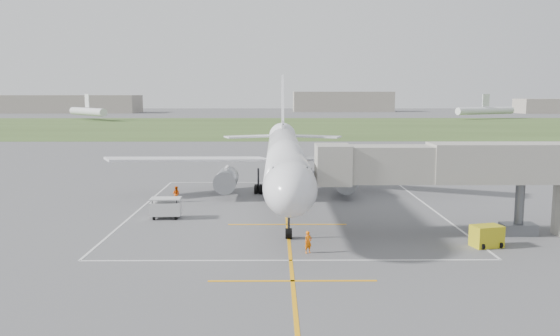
{
  "coord_description": "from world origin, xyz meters",
  "views": [
    {
      "loc": [
        -1.0,
        -54.97,
        10.99
      ],
      "look_at": [
        -0.57,
        -4.0,
        4.0
      ],
      "focal_mm": 35.0,
      "sensor_mm": 36.0,
      "label": 1
    }
  ],
  "objects_px": {
    "jet_bridge": "(492,175)",
    "baggage_cart": "(166,208)",
    "airliner": "(285,158)",
    "ramp_worker_nose": "(308,242)",
    "ramp_worker_wing": "(176,194)",
    "gpu_unit": "(487,236)"
  },
  "relations": [
    {
      "from": "airliner",
      "to": "baggage_cart",
      "type": "distance_m",
      "value": 14.04
    },
    {
      "from": "jet_bridge",
      "to": "ramp_worker_nose",
      "type": "relative_size",
      "value": 15.1
    },
    {
      "from": "ramp_worker_nose",
      "to": "ramp_worker_wing",
      "type": "height_order",
      "value": "ramp_worker_wing"
    },
    {
      "from": "ramp_worker_wing",
      "to": "airliner",
      "type": "bearing_deg",
      "value": -159.1
    },
    {
      "from": "baggage_cart",
      "to": "ramp_worker_wing",
      "type": "height_order",
      "value": "baggage_cart"
    },
    {
      "from": "ramp_worker_wing",
      "to": "gpu_unit",
      "type": "bearing_deg",
      "value": 163.2
    },
    {
      "from": "airliner",
      "to": "ramp_worker_wing",
      "type": "xyz_separation_m",
      "value": [
        -11.16,
        -0.84,
        -3.59
      ]
    },
    {
      "from": "baggage_cart",
      "to": "ramp_worker_nose",
      "type": "bearing_deg",
      "value": -43.81
    },
    {
      "from": "airliner",
      "to": "ramp_worker_wing",
      "type": "relative_size",
      "value": 29.11
    },
    {
      "from": "airliner",
      "to": "jet_bridge",
      "type": "bearing_deg",
      "value": -42.19
    },
    {
      "from": "jet_bridge",
      "to": "baggage_cart",
      "type": "height_order",
      "value": "jet_bridge"
    },
    {
      "from": "gpu_unit",
      "to": "ramp_worker_nose",
      "type": "xyz_separation_m",
      "value": [
        -12.98,
        -1.46,
        0.0
      ]
    },
    {
      "from": "baggage_cart",
      "to": "ramp_worker_nose",
      "type": "xyz_separation_m",
      "value": [
        11.97,
        -10.66,
        -0.17
      ]
    },
    {
      "from": "airliner",
      "to": "ramp_worker_nose",
      "type": "bearing_deg",
      "value": -86.21
    },
    {
      "from": "ramp_worker_nose",
      "to": "ramp_worker_wing",
      "type": "relative_size",
      "value": 0.96
    },
    {
      "from": "gpu_unit",
      "to": "ramp_worker_nose",
      "type": "distance_m",
      "value": 13.06
    },
    {
      "from": "jet_bridge",
      "to": "baggage_cart",
      "type": "relative_size",
      "value": 8.67
    },
    {
      "from": "airliner",
      "to": "ramp_worker_nose",
      "type": "xyz_separation_m",
      "value": [
        1.26,
        -19.05,
        -3.62
      ]
    },
    {
      "from": "jet_bridge",
      "to": "ramp_worker_nose",
      "type": "distance_m",
      "value": 15.74
    },
    {
      "from": "airliner",
      "to": "ramp_worker_nose",
      "type": "height_order",
      "value": "airliner"
    },
    {
      "from": "jet_bridge",
      "to": "gpu_unit",
      "type": "distance_m",
      "value": 5.4
    },
    {
      "from": "ramp_worker_nose",
      "to": "jet_bridge",
      "type": "bearing_deg",
      "value": -11.9
    }
  ]
}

